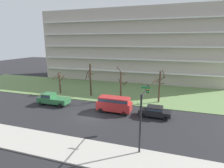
# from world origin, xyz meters

# --- Properties ---
(ground) EXTENTS (160.00, 160.00, 0.00)m
(ground) POSITION_xyz_m (0.00, 0.00, 0.00)
(ground) COLOR #232326
(sidewalk_curb_near) EXTENTS (80.00, 4.00, 0.15)m
(sidewalk_curb_near) POSITION_xyz_m (0.00, -8.00, 0.07)
(sidewalk_curb_near) COLOR #ADA89E
(sidewalk_curb_near) RESTS_ON ground
(grass_lawn_strip) EXTENTS (80.00, 16.00, 0.08)m
(grass_lawn_strip) POSITION_xyz_m (0.00, 14.00, 0.04)
(grass_lawn_strip) COLOR #66844C
(grass_lawn_strip) RESTS_ON ground
(apartment_building) EXTENTS (47.40, 12.09, 18.59)m
(apartment_building) POSITION_xyz_m (0.00, 27.56, 9.29)
(apartment_building) COLOR #B2A899
(apartment_building) RESTS_ON ground
(tree_far_left) EXTENTS (2.10, 2.05, 4.49)m
(tree_far_left) POSITION_xyz_m (-10.57, 8.74, 2.57)
(tree_far_left) COLOR #4C3828
(tree_far_left) RESTS_ON ground
(tree_left) EXTENTS (1.63, 1.70, 6.39)m
(tree_left) POSITION_xyz_m (-3.91, 9.08, 3.39)
(tree_left) COLOR #423023
(tree_left) RESTS_ON ground
(tree_center) EXTENTS (1.91, 2.07, 6.26)m
(tree_center) POSITION_xyz_m (2.47, 8.47, 2.85)
(tree_center) COLOR #4C3828
(tree_center) RESTS_ON ground
(tree_right) EXTENTS (2.09, 2.06, 5.99)m
(tree_right) POSITION_xyz_m (9.15, 9.08, 3.12)
(tree_right) COLOR #4C3828
(tree_right) RESTS_ON ground
(pickup_green_near_left) EXTENTS (5.41, 2.03, 1.95)m
(pickup_green_near_left) POSITION_xyz_m (-8.01, 2.50, 1.02)
(pickup_green_near_left) COLOR #2D6B3D
(pickup_green_near_left) RESTS_ON ground
(sedan_black_center_left) EXTENTS (4.46, 1.96, 1.57)m
(sedan_black_center_left) POSITION_xyz_m (8.94, 2.50, 0.87)
(sedan_black_center_left) COLOR black
(sedan_black_center_left) RESTS_ON ground
(van_red_center_right) EXTENTS (5.25, 2.12, 2.36)m
(van_red_center_right) POSITION_xyz_m (2.94, 2.50, 1.40)
(van_red_center_right) COLOR #B22828
(van_red_center_right) RESTS_ON ground
(traffic_signal_mast) EXTENTS (0.90, 5.71, 5.92)m
(traffic_signal_mast) POSITION_xyz_m (8.18, -4.60, 4.10)
(traffic_signal_mast) COLOR black
(traffic_signal_mast) RESTS_ON ground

